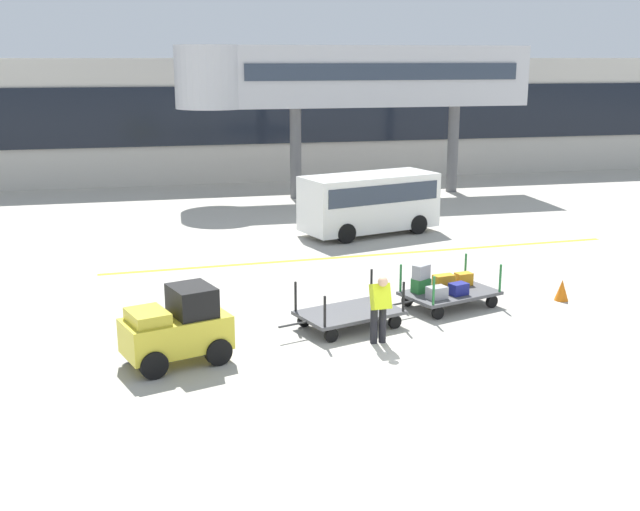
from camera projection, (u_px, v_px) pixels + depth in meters
ground_plane at (423, 369)px, 15.73m from camera, size 120.00×120.00×0.00m
apron_lead_line at (370, 255)px, 24.76m from camera, size 16.61×1.04×0.01m
terminal_building at (244, 120)px, 39.51m from camera, size 62.44×2.51×6.04m
jet_bridge at (341, 78)px, 34.09m from camera, size 15.52×3.00×6.57m
baggage_tug at (178, 328)px, 15.88m from camera, size 2.34×1.76×1.58m
baggage_cart_lead at (349, 313)px, 18.07m from camera, size 3.08×2.04×1.10m
baggage_cart_middle at (445, 289)px, 19.53m from camera, size 3.08×2.04×1.11m
baggage_handler at (380, 306)px, 16.92m from camera, size 0.42×0.45×1.56m
shuttle_van at (369, 199)px, 27.54m from camera, size 5.14×3.16×2.10m
safety_cone_near at (562, 290)px, 20.12m from camera, size 0.36×0.36×0.55m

